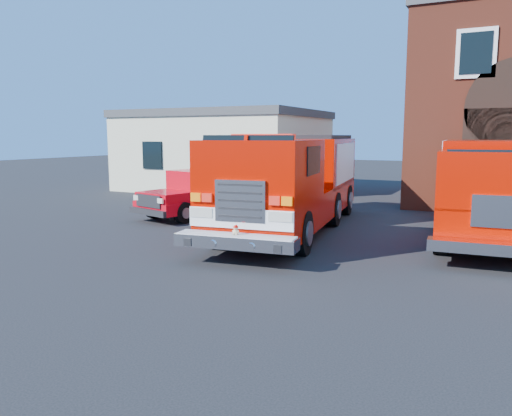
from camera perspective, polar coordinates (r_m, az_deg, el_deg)
The scene contains 5 objects.
ground at distance 13.10m, azimuth 2.35°, elevation -4.96°, with size 100.00×100.00×0.00m, color black.
side_building at distance 28.45m, azimuth -3.51°, elevation 6.67°, with size 10.20×8.20×4.35m.
fire_engine at distance 15.93m, azimuth 4.21°, elevation 3.13°, with size 3.96×10.13×3.04m.
pickup_truck at distance 18.95m, azimuth -6.02°, elevation 1.62°, with size 3.16×5.56×1.72m.
secondary_truck at distance 16.33m, azimuth 25.03°, elevation 2.41°, with size 3.30×8.92×2.84m.
Camera 1 is at (5.20, -11.64, 3.00)m, focal length 35.00 mm.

